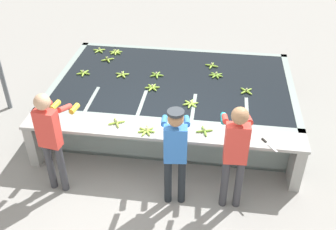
# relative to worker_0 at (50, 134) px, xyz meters

# --- Properties ---
(ground_plane) EXTENTS (80.00, 80.00, 0.00)m
(ground_plane) POSITION_rel_worker_0_xyz_m (1.51, 0.35, -1.03)
(ground_plane) COLOR gray
(ground_plane) RESTS_ON ground
(wash_tank) EXTENTS (4.41, 2.77, 0.82)m
(wash_tank) POSITION_rel_worker_0_xyz_m (1.51, 2.17, -0.63)
(wash_tank) COLOR gray
(wash_tank) RESTS_ON ground
(work_ledge) EXTENTS (4.41, 0.45, 0.82)m
(work_ledge) POSITION_rel_worker_0_xyz_m (1.51, 0.58, -0.44)
(work_ledge) COLOR #9E9E99
(work_ledge) RESTS_ON ground
(worker_0) EXTENTS (0.47, 0.74, 1.71)m
(worker_0) POSITION_rel_worker_0_xyz_m (0.00, 0.00, 0.00)
(worker_0) COLOR #38383D
(worker_0) RESTS_ON ground
(worker_1) EXTENTS (0.46, 0.73, 1.63)m
(worker_1) POSITION_rel_worker_0_xyz_m (1.80, -0.02, -0.05)
(worker_1) COLOR #1E2328
(worker_1) RESTS_ON ground
(worker_2) EXTENTS (0.43, 0.73, 1.73)m
(worker_2) POSITION_rel_worker_0_xyz_m (2.62, 0.01, 0.01)
(worker_2) COLOR #38383D
(worker_2) RESTS_ON ground
(banana_bunch_floating_0) EXTENTS (0.28, 0.27, 0.08)m
(banana_bunch_floating_0) POSITION_rel_worker_0_xyz_m (0.51, 2.21, -0.19)
(banana_bunch_floating_0) COLOR #9EC642
(banana_bunch_floating_0) RESTS_ON wash_tank
(banana_bunch_floating_1) EXTENTS (0.27, 0.28, 0.08)m
(banana_bunch_floating_1) POSITION_rel_worker_0_xyz_m (-0.23, 3.20, -0.19)
(banana_bunch_floating_1) COLOR #9EC642
(banana_bunch_floating_1) RESTS_ON wash_tank
(banana_bunch_floating_2) EXTENTS (0.27, 0.28, 0.08)m
(banana_bunch_floating_2) POSITION_rel_worker_0_xyz_m (1.89, 1.37, -0.19)
(banana_bunch_floating_2) COLOR #9EC642
(banana_bunch_floating_2) RESTS_ON wash_tank
(banana_bunch_floating_3) EXTENTS (0.28, 0.28, 0.08)m
(banana_bunch_floating_3) POSITION_rel_worker_0_xyz_m (0.15, 3.16, -0.19)
(banana_bunch_floating_3) COLOR #9EC642
(banana_bunch_floating_3) RESTS_ON wash_tank
(banana_bunch_floating_4) EXTENTS (0.23, 0.23, 0.08)m
(banana_bunch_floating_4) POSITION_rel_worker_0_xyz_m (2.84, 1.92, -0.19)
(banana_bunch_floating_4) COLOR #8CB738
(banana_bunch_floating_4) RESTS_ON wash_tank
(banana_bunch_floating_5) EXTENTS (0.28, 0.28, 0.08)m
(banana_bunch_floating_5) POSITION_rel_worker_0_xyz_m (2.28, 2.44, -0.19)
(banana_bunch_floating_5) COLOR #75A333
(banana_bunch_floating_5) RESTS_ON wash_tank
(banana_bunch_floating_6) EXTENTS (0.27, 0.27, 0.08)m
(banana_bunch_floating_6) POSITION_rel_worker_0_xyz_m (-0.24, 2.17, -0.19)
(banana_bunch_floating_6) COLOR #8CB738
(banana_bunch_floating_6) RESTS_ON wash_tank
(banana_bunch_floating_7) EXTENTS (0.28, 0.28, 0.08)m
(banana_bunch_floating_7) POSITION_rel_worker_0_xyz_m (2.18, 2.82, -0.19)
(banana_bunch_floating_7) COLOR #8CB738
(banana_bunch_floating_7) RESTS_ON wash_tank
(banana_bunch_floating_8) EXTENTS (0.27, 0.28, 0.08)m
(banana_bunch_floating_8) POSITION_rel_worker_0_xyz_m (1.16, 2.29, -0.19)
(banana_bunch_floating_8) COLOR #75A333
(banana_bunch_floating_8) RESTS_ON wash_tank
(banana_bunch_floating_9) EXTENTS (0.28, 0.28, 0.08)m
(banana_bunch_floating_9) POSITION_rel_worker_0_xyz_m (1.16, 1.81, -0.19)
(banana_bunch_floating_9) COLOR #8CB738
(banana_bunch_floating_9) RESTS_ON wash_tank
(banana_bunch_floating_10) EXTENTS (0.26, 0.26, 0.08)m
(banana_bunch_floating_10) POSITION_rel_worker_0_xyz_m (0.07, 2.80, -0.19)
(banana_bunch_floating_10) COLOR #93BC3D
(banana_bunch_floating_10) RESTS_ON wash_tank
(banana_bunch_ledge_0) EXTENTS (0.28, 0.28, 0.08)m
(banana_bunch_ledge_0) POSITION_rel_worker_0_xyz_m (1.30, 0.51, -0.19)
(banana_bunch_ledge_0) COLOR #93BC3D
(banana_bunch_ledge_0) RESTS_ON work_ledge
(banana_bunch_ledge_1) EXTENTS (0.27, 0.27, 0.08)m
(banana_bunch_ledge_1) POSITION_rel_worker_0_xyz_m (0.79, 0.66, -0.19)
(banana_bunch_ledge_1) COLOR #93BC3D
(banana_bunch_ledge_1) RESTS_ON work_ledge
(banana_bunch_ledge_2) EXTENTS (0.28, 0.28, 0.08)m
(banana_bunch_ledge_2) POSITION_rel_worker_0_xyz_m (2.17, 0.63, -0.19)
(banana_bunch_ledge_2) COLOR #75A333
(banana_bunch_ledge_2) RESTS_ON work_ledge
(knife_0) EXTENTS (0.22, 0.31, 0.02)m
(knife_0) POSITION_rel_worker_0_xyz_m (3.10, 0.47, -0.20)
(knife_0) COLOR silver
(knife_0) RESTS_ON work_ledge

